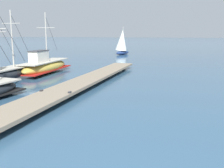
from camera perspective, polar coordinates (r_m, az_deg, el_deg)
name	(u,v)px	position (r m, az deg, el deg)	size (l,w,h in m)	color
floating_dock	(85,81)	(17.75, -5.61, 0.69)	(2.20, 20.44, 0.53)	gray
fishing_boat_2	(45,66)	(24.04, -13.83, 3.69)	(2.05, 7.05, 5.09)	gold
distant_sailboat	(122,42)	(43.48, 2.11, 8.67)	(2.51, 3.74, 4.36)	navy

